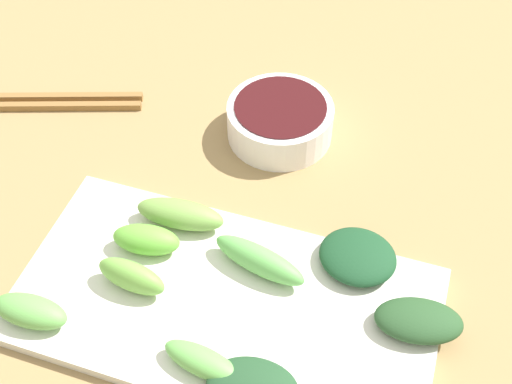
# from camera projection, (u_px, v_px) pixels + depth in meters

# --- Properties ---
(tabletop) EXTENTS (2.10, 2.10, 0.02)m
(tabletop) POSITION_uv_depth(u_px,v_px,m) (242.00, 226.00, 0.66)
(tabletop) COLOR #977B4C
(tabletop) RESTS_ON ground
(sauce_bowl) EXTENTS (0.11, 0.11, 0.04)m
(sauce_bowl) POSITION_uv_depth(u_px,v_px,m) (281.00, 119.00, 0.71)
(sauce_bowl) COLOR white
(sauce_bowl) RESTS_ON tabletop
(serving_plate) EXTENTS (0.19, 0.36, 0.01)m
(serving_plate) POSITION_uv_depth(u_px,v_px,m) (225.00, 304.00, 0.58)
(serving_plate) COLOR silver
(serving_plate) RESTS_ON tabletop
(broccoli_stalk_1) EXTENTS (0.04, 0.07, 0.03)m
(broccoli_stalk_1) POSITION_uv_depth(u_px,v_px,m) (146.00, 240.00, 0.60)
(broccoli_stalk_1) COLOR #68B73D
(broccoli_stalk_1) RESTS_ON serving_plate
(broccoli_stalk_2) EXTENTS (0.04, 0.09, 0.03)m
(broccoli_stalk_2) POSITION_uv_depth(u_px,v_px,m) (259.00, 260.00, 0.59)
(broccoli_stalk_2) COLOR #66B956
(broccoli_stalk_2) RESTS_ON serving_plate
(broccoli_leafy_3) EXTENTS (0.06, 0.08, 0.02)m
(broccoli_leafy_3) POSITION_uv_depth(u_px,v_px,m) (419.00, 321.00, 0.55)
(broccoli_leafy_3) COLOR #284D27
(broccoli_leafy_3) RESTS_ON serving_plate
(broccoli_leafy_4) EXTENTS (0.07, 0.07, 0.02)m
(broccoli_leafy_4) POSITION_uv_depth(u_px,v_px,m) (358.00, 256.00, 0.59)
(broccoli_leafy_4) COLOR #194525
(broccoli_leafy_4) RESTS_ON serving_plate
(broccoli_stalk_5) EXTENTS (0.03, 0.07, 0.02)m
(broccoli_stalk_5) POSITION_uv_depth(u_px,v_px,m) (203.00, 362.00, 0.53)
(broccoli_stalk_5) COLOR #6ABA54
(broccoli_stalk_5) RESTS_ON serving_plate
(broccoli_stalk_6) EXTENTS (0.03, 0.07, 0.02)m
(broccoli_stalk_6) POSITION_uv_depth(u_px,v_px,m) (30.00, 311.00, 0.55)
(broccoli_stalk_6) COLOR #68B251
(broccoli_stalk_6) RESTS_ON serving_plate
(broccoli_stalk_7) EXTENTS (0.03, 0.07, 0.03)m
(broccoli_stalk_7) POSITION_uv_depth(u_px,v_px,m) (132.00, 276.00, 0.57)
(broccoli_stalk_7) COLOR #74B648
(broccoli_stalk_7) RESTS_ON serving_plate
(broccoli_stalk_8) EXTENTS (0.04, 0.09, 0.03)m
(broccoli_stalk_8) POSITION_uv_depth(u_px,v_px,m) (180.00, 214.00, 0.62)
(broccoli_stalk_8) COLOR #78A84A
(broccoli_stalk_8) RESTS_ON serving_plate
(chopsticks) EXTENTS (0.10, 0.23, 0.01)m
(chopsticks) POSITION_uv_depth(u_px,v_px,m) (40.00, 102.00, 0.75)
(chopsticks) COLOR olive
(chopsticks) RESTS_ON tabletop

